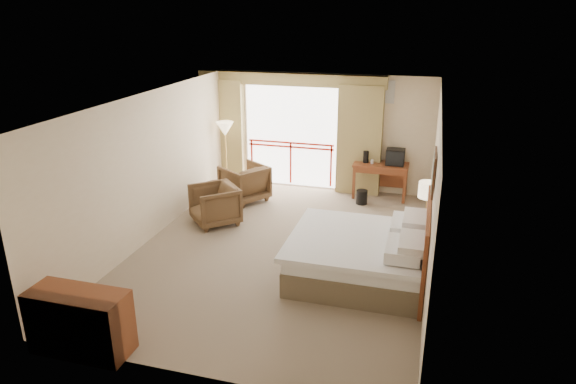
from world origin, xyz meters
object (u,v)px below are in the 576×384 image
(armchair_near, at_px, (216,223))
(side_table, at_px, (217,192))
(table_lamp, at_px, (428,191))
(floor_lamp, at_px, (225,131))
(wastebasket, at_px, (362,197))
(dresser, at_px, (80,322))
(armchair_far, at_px, (245,200))
(nightstand, at_px, (424,230))
(desk, at_px, (381,170))
(tv, at_px, (395,157))
(bed, at_px, (362,255))

(armchair_near, height_order, side_table, side_table)
(table_lamp, relative_size, floor_lamp, 0.38)
(wastebasket, height_order, dresser, dresser)
(armchair_far, bearing_deg, floor_lamp, -101.11)
(nightstand, xyz_separation_m, table_lamp, (0.00, 0.05, 0.75))
(desk, distance_m, side_table, 3.71)
(nightstand, relative_size, wastebasket, 1.77)
(tv, xyz_separation_m, armchair_near, (-3.31, -2.40, -0.97))
(dresser, bearing_deg, table_lamp, 48.53)
(floor_lamp, bearing_deg, side_table, -75.62)
(tv, xyz_separation_m, dresser, (-3.30, -6.61, -0.56))
(wastebasket, height_order, floor_lamp, floor_lamp)
(table_lamp, distance_m, tv, 2.34)
(bed, height_order, floor_lamp, floor_lamp)
(table_lamp, height_order, tv, table_lamp)
(armchair_far, distance_m, side_table, 0.92)
(tv, height_order, side_table, tv)
(table_lamp, distance_m, desk, 2.54)
(table_lamp, height_order, floor_lamp, floor_lamp)
(side_table, bearing_deg, wastebasket, 23.02)
(tv, bearing_deg, nightstand, -73.65)
(wastebasket, relative_size, side_table, 0.52)
(table_lamp, distance_m, dresser, 6.01)
(bed, height_order, armchair_far, bed)
(nightstand, bearing_deg, wastebasket, 131.17)
(bed, bearing_deg, armchair_near, 156.40)
(side_table, bearing_deg, floor_lamp, 104.38)
(nightstand, bearing_deg, table_lamp, 92.79)
(bed, xyz_separation_m, side_table, (-3.34, 2.00, 0.03))
(table_lamp, xyz_separation_m, wastebasket, (-1.38, 1.69, -0.87))
(table_lamp, relative_size, armchair_far, 0.68)
(bed, bearing_deg, dresser, -137.55)
(armchair_near, bearing_deg, wastebasket, 82.09)
(armchair_near, xyz_separation_m, dresser, (0.01, -4.21, 0.42))
(floor_lamp, bearing_deg, tv, 4.37)
(bed, distance_m, armchair_far, 4.09)
(floor_lamp, bearing_deg, armchair_far, -44.93)
(tv, relative_size, wastebasket, 1.30)
(desk, relative_size, side_table, 2.03)
(desk, xyz_separation_m, armchair_near, (-3.01, -2.46, -0.62))
(desk, bearing_deg, bed, -92.53)
(nightstand, height_order, dresser, dresser)
(wastebasket, distance_m, floor_lamp, 3.50)
(nightstand, bearing_deg, dresser, -130.21)
(bed, distance_m, wastebasket, 3.27)
(floor_lamp, bearing_deg, wastebasket, -4.02)
(desk, bearing_deg, table_lamp, -69.48)
(nightstand, height_order, armchair_near, nightstand)
(armchair_far, relative_size, dresser, 0.72)
(tv, bearing_deg, desk, 166.95)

